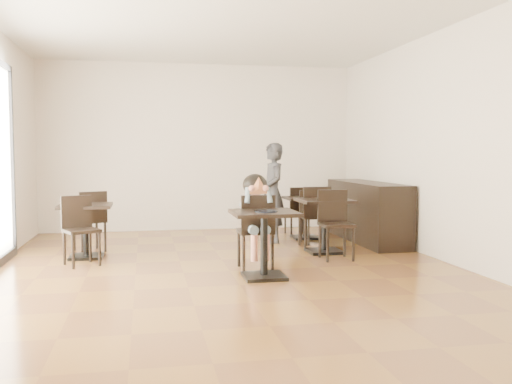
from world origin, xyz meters
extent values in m
cube|color=brown|center=(0.00, 0.00, 0.00)|extent=(6.00, 8.00, 0.01)
cube|color=silver|center=(0.00, 0.00, 3.20)|extent=(6.00, 8.00, 0.01)
cube|color=silver|center=(0.00, 4.00, 1.60)|extent=(6.00, 0.01, 3.20)
cube|color=silver|center=(0.00, -4.00, 1.60)|extent=(6.00, 0.01, 3.20)
cube|color=silver|center=(3.00, 0.00, 1.60)|extent=(0.01, 8.00, 3.20)
cylinder|color=black|center=(0.34, -0.57, 0.81)|extent=(0.27, 0.27, 0.02)
imported|color=#333337|center=(1.05, 2.17, 0.83)|extent=(0.45, 0.64, 1.66)
cube|color=black|center=(2.65, 2.00, 0.50)|extent=(0.60, 2.40, 1.00)
camera|label=1|loc=(-1.05, -7.07, 1.51)|focal=40.00mm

